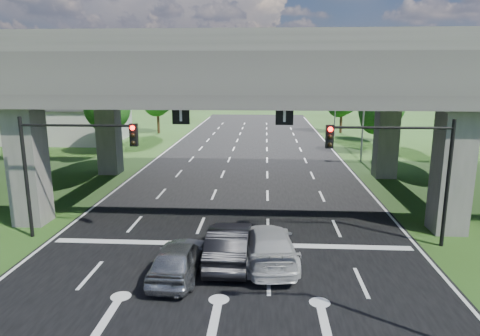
# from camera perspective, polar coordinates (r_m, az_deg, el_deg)

# --- Properties ---
(ground) EXTENTS (160.00, 160.00, 0.00)m
(ground) POSITION_cam_1_polar(r_m,az_deg,el_deg) (17.53, -2.25, -14.61)
(ground) COLOR #274315
(ground) RESTS_ON ground
(road) EXTENTS (18.00, 120.00, 0.03)m
(road) POSITION_cam_1_polar(r_m,az_deg,el_deg) (26.79, -0.16, -4.83)
(road) COLOR black
(road) RESTS_ON ground
(overpass) EXTENTS (80.00, 15.00, 10.00)m
(overpass) POSITION_cam_1_polar(r_m,az_deg,el_deg) (27.58, 0.09, 12.34)
(overpass) COLOR #393634
(overpass) RESTS_ON ground
(warehouse) EXTENTS (20.00, 10.00, 4.00)m
(warehouse) POSITION_cam_1_polar(r_m,az_deg,el_deg) (57.89, -25.21, 5.35)
(warehouse) COLOR #9E9E99
(warehouse) RESTS_ON ground
(signal_right) EXTENTS (5.76, 0.54, 6.00)m
(signal_right) POSITION_cam_1_polar(r_m,az_deg,el_deg) (20.80, 20.78, 1.14)
(signal_right) COLOR black
(signal_right) RESTS_ON ground
(signal_left) EXTENTS (5.76, 0.54, 6.00)m
(signal_left) POSITION_cam_1_polar(r_m,az_deg,el_deg) (21.96, -22.06, 1.60)
(signal_left) COLOR black
(signal_left) RESTS_ON ground
(streetlight_far) EXTENTS (3.38, 0.25, 10.00)m
(streetlight_far) POSITION_cam_1_polar(r_m,az_deg,el_deg) (40.50, 15.71, 8.98)
(streetlight_far) COLOR gray
(streetlight_far) RESTS_ON ground
(streetlight_beyond) EXTENTS (3.38, 0.25, 10.00)m
(streetlight_beyond) POSITION_cam_1_polar(r_m,az_deg,el_deg) (56.22, 12.28, 10.00)
(streetlight_beyond) COLOR gray
(streetlight_beyond) RESTS_ON ground
(tree_left_near) EXTENTS (4.50, 4.50, 7.80)m
(tree_left_near) POSITION_cam_1_polar(r_m,az_deg,el_deg) (44.46, -17.24, 7.83)
(tree_left_near) COLOR black
(tree_left_near) RESTS_ON ground
(tree_left_mid) EXTENTS (3.91, 3.90, 6.76)m
(tree_left_mid) POSITION_cam_1_polar(r_m,az_deg,el_deg) (53.03, -17.25, 7.79)
(tree_left_mid) COLOR black
(tree_left_mid) RESTS_ON ground
(tree_left_far) EXTENTS (4.80, 4.80, 8.32)m
(tree_left_far) POSITION_cam_1_polar(r_m,az_deg,el_deg) (59.42, -10.93, 9.49)
(tree_left_far) COLOR black
(tree_left_far) RESTS_ON ground
(tree_right_near) EXTENTS (4.20, 4.20, 7.28)m
(tree_right_near) POSITION_cam_1_polar(r_m,az_deg,el_deg) (45.15, 18.24, 7.41)
(tree_right_near) COLOR black
(tree_right_near) RESTS_ON ground
(tree_right_mid) EXTENTS (3.91, 3.90, 6.76)m
(tree_right_mid) POSITION_cam_1_polar(r_m,az_deg,el_deg) (53.66, 19.19, 7.71)
(tree_right_mid) COLOR black
(tree_right_mid) RESTS_ON ground
(tree_right_far) EXTENTS (4.50, 4.50, 7.80)m
(tree_right_far) POSITION_cam_1_polar(r_m,az_deg,el_deg) (60.53, 13.51, 9.12)
(tree_right_far) COLOR black
(tree_right_far) RESTS_ON ground
(car_silver) EXTENTS (1.97, 4.46, 1.49)m
(car_silver) POSITION_cam_1_polar(r_m,az_deg,el_deg) (17.58, -8.20, -11.84)
(car_silver) COLOR #9B9EA2
(car_silver) RESTS_ON road
(car_dark) EXTENTS (1.75, 4.94, 1.62)m
(car_dark) POSITION_cam_1_polar(r_m,az_deg,el_deg) (18.63, -1.44, -10.07)
(car_dark) COLOR black
(car_dark) RESTS_ON road
(car_white) EXTENTS (2.68, 5.51, 1.54)m
(car_white) POSITION_cam_1_polar(r_m,az_deg,el_deg) (18.62, 3.84, -10.24)
(car_white) COLOR #B6B6B6
(car_white) RESTS_ON road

